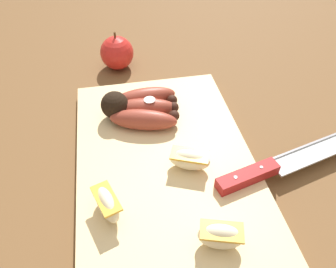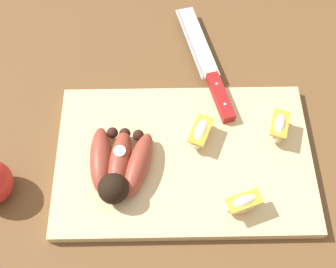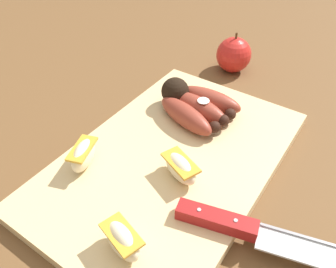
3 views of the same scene
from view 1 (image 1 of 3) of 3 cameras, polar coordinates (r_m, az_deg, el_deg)
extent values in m
plane|color=brown|center=(0.53, -1.75, -6.38)|extent=(6.00, 6.00, 0.00)
cube|color=#DBBC84|center=(0.53, -0.54, -4.74)|extent=(0.43, 0.28, 0.02)
sphere|color=black|center=(0.58, -9.20, 4.98)|extent=(0.05, 0.05, 0.05)
ellipsoid|color=brown|center=(0.56, -4.28, 2.47)|extent=(0.07, 0.12, 0.04)
sphere|color=black|center=(0.57, 1.05, 3.20)|extent=(0.02, 0.02, 0.02)
ellipsoid|color=brown|center=(0.59, -4.29, 4.46)|extent=(0.05, 0.12, 0.04)
sphere|color=black|center=(0.59, 0.95, 4.66)|extent=(0.02, 0.02, 0.02)
ellipsoid|color=brown|center=(0.61, -4.29, 6.29)|extent=(0.04, 0.12, 0.04)
sphere|color=black|center=(0.60, 0.73, 5.90)|extent=(0.02, 0.02, 0.02)
cylinder|color=white|center=(0.57, -3.22, 5.95)|extent=(0.02, 0.02, 0.00)
cube|color=silver|center=(0.59, 24.64, -2.60)|extent=(0.08, 0.18, 0.00)
cube|color=#99999E|center=(0.59, 23.74, -1.46)|extent=(0.05, 0.17, 0.00)
cube|color=maroon|center=(0.50, 13.61, -7.12)|extent=(0.05, 0.10, 0.02)
cylinder|color=#B2B2B7|center=(0.48, 11.62, -7.35)|extent=(0.01, 0.01, 0.00)
cylinder|color=#B2B2B7|center=(0.51, 15.86, -5.53)|extent=(0.01, 0.01, 0.00)
ellipsoid|color=beige|center=(0.43, 9.11, -17.13)|extent=(0.04, 0.06, 0.04)
cube|color=gold|center=(0.41, 9.31, -16.26)|extent=(0.04, 0.06, 0.00)
ellipsoid|color=beige|center=(0.50, 3.75, -4.49)|extent=(0.05, 0.07, 0.03)
cube|color=gold|center=(0.49, 3.80, -3.62)|extent=(0.05, 0.06, 0.00)
ellipsoid|color=beige|center=(0.45, -10.46, -11.87)|extent=(0.06, 0.04, 0.04)
cube|color=gold|center=(0.44, -10.67, -10.93)|extent=(0.06, 0.04, 0.00)
sphere|color=red|center=(0.75, -8.83, 13.71)|extent=(0.07, 0.07, 0.07)
cylinder|color=#4C3319|center=(0.73, -9.19, 16.58)|extent=(0.00, 0.00, 0.01)
camera|label=2|loc=(0.52, -79.10, 51.35)|focal=45.54mm
camera|label=3|loc=(0.27, 70.05, 9.48)|focal=36.12mm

